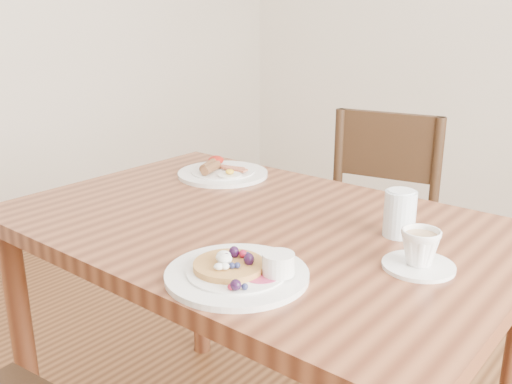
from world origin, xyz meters
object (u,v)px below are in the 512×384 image
dining_table (256,258)px  chair_far (372,227)px  pancake_plate (240,271)px  breakfast_plate (222,172)px  teacup_saucer (420,252)px  water_glass (400,214)px

dining_table → chair_far: (-0.07, 0.74, -0.16)m
dining_table → pancake_plate: bearing=-56.4°
pancake_plate → breakfast_plate: bearing=135.3°
pancake_plate → teacup_saucer: teacup_saucer is taller
teacup_saucer → water_glass: bearing=129.0°
dining_table → breakfast_plate: bearing=144.4°
breakfast_plate → pancake_plate: bearing=-44.7°
dining_table → pancake_plate: (0.17, -0.26, 0.11)m
dining_table → teacup_saucer: (0.41, -0.01, 0.13)m
breakfast_plate → dining_table: bearing=-35.6°
chair_far → breakfast_plate: size_ratio=3.26×
breakfast_plate → water_glass: (0.63, -0.11, 0.04)m
chair_far → dining_table: bearing=84.2°
pancake_plate → water_glass: 0.41m
breakfast_plate → water_glass: bearing=-9.7°
teacup_saucer → pancake_plate: bearing=-133.7°
chair_far → water_glass: 0.78m
chair_far → pancake_plate: (0.24, -1.00, 0.27)m
dining_table → water_glass: (0.31, 0.12, 0.15)m
dining_table → pancake_plate: pancake_plate is taller
teacup_saucer → water_glass: (-0.10, 0.13, 0.02)m
pancake_plate → water_glass: size_ratio=2.64×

